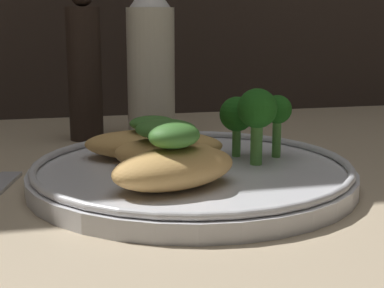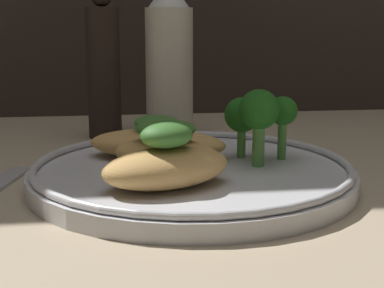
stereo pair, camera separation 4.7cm
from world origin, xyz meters
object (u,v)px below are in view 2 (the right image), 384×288
Objects in this scene: broccoli_bunch at (258,114)px; sauce_bottle at (169,62)px; plate at (192,173)px; pepper_grinder at (104,68)px.

broccoli_bunch is 0.36× the size of sauce_bottle.
plate is 4.16× the size of broccoli_bunch.
pepper_grinder reaches higher than plate.
sauce_bottle is at bearing 0.00° from pepper_grinder.
pepper_grinder is (-7.31, 20.28, 6.77)cm from plate.
plate is at bearing -70.19° from pepper_grinder.
broccoli_bunch is at bearing -72.87° from sauce_bottle.
plate is 22.59cm from pepper_grinder.
plate is at bearing -89.84° from sauce_bottle.
sauce_bottle is (-0.06, 20.28, 7.39)cm from plate.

